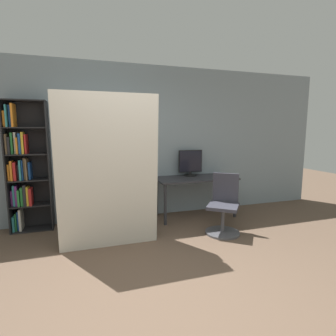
{
  "coord_description": "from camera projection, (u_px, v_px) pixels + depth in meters",
  "views": [
    {
      "loc": [
        -0.68,
        -1.93,
        1.57
      ],
      "look_at": [
        0.41,
        1.47,
        1.05
      ],
      "focal_mm": 28.0,
      "sensor_mm": 36.0,
      "label": 1
    }
  ],
  "objects": [
    {
      "name": "monitor",
      "position": [
        190.0,
        163.0,
        4.87
      ],
      "size": [
        0.46,
        0.24,
        0.48
      ],
      "color": "black",
      "rests_on": "desk"
    },
    {
      "name": "mattress_near",
      "position": [
        109.0,
        172.0,
        3.43
      ],
      "size": [
        1.3,
        0.33,
        2.04
      ],
      "color": "beige",
      "rests_on": "ground"
    },
    {
      "name": "wall_back",
      "position": [
        124.0,
        143.0,
        4.61
      ],
      "size": [
        8.0,
        0.06,
        2.7
      ],
      "color": "gray",
      "rests_on": "ground"
    },
    {
      "name": "office_chair",
      "position": [
        224.0,
        210.0,
        4.01
      ],
      "size": [
        0.62,
        0.62,
        0.9
      ],
      "color": "#4C4C51",
      "rests_on": "ground"
    },
    {
      "name": "desk",
      "position": [
        196.0,
        182.0,
        4.74
      ],
      "size": [
        1.44,
        0.66,
        0.72
      ],
      "color": "#2D2D33",
      "rests_on": "ground"
    },
    {
      "name": "mattress_far",
      "position": [
        107.0,
        170.0,
        3.62
      ],
      "size": [
        1.3,
        0.26,
        2.04
      ],
      "color": "beige",
      "rests_on": "ground"
    },
    {
      "name": "bookshelf",
      "position": [
        25.0,
        168.0,
        4.04
      ],
      "size": [
        0.61,
        0.32,
        2.01
      ],
      "color": "black",
      "rests_on": "ground"
    },
    {
      "name": "ground_plane",
      "position": [
        174.0,
        314.0,
        2.25
      ],
      "size": [
        16.0,
        16.0,
        0.0
      ],
      "primitive_type": "plane",
      "color": "brown"
    }
  ]
}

